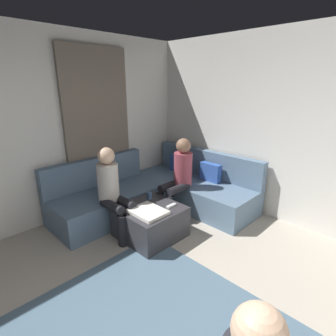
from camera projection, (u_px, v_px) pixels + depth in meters
name	position (u px, v px, depth m)	size (l,w,h in m)	color
wall_back	(333.00, 136.00, 3.31)	(6.00, 0.12, 2.70)	silver
wall_left	(2.00, 136.00, 3.29)	(0.12, 6.00, 2.70)	silver
curtain_panel	(98.00, 132.00, 4.13)	(0.06, 1.10, 2.50)	#726659
sectional_couch	(159.00, 192.00, 4.32)	(2.10, 2.55, 0.87)	slate
ottoman	(150.00, 222.00, 3.53)	(0.76, 0.76, 0.42)	#333338
folded_blanket	(148.00, 212.00, 3.31)	(0.44, 0.36, 0.04)	white
coffee_mug	(149.00, 195.00, 3.72)	(0.08, 0.08, 0.10)	#334C72
game_remote	(171.00, 206.00, 3.49)	(0.05, 0.15, 0.02)	white
person_on_couch_back	(179.00, 175.00, 3.98)	(0.30, 0.60, 1.20)	black
person_on_couch_side	(113.00, 189.00, 3.44)	(0.60, 0.30, 1.20)	black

